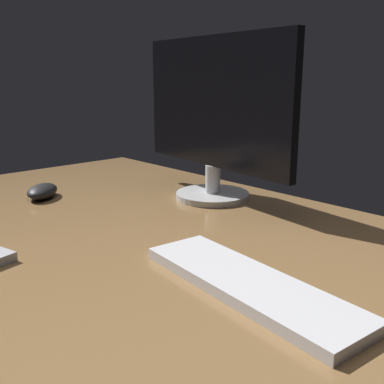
{
  "coord_description": "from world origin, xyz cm",
  "views": [
    {
      "loc": [
        73.66,
        -54.33,
        32.37
      ],
      "look_at": [
        4.2,
        9.67,
        8.0
      ],
      "focal_mm": 42.44,
      "sensor_mm": 36.0,
      "label": 1
    }
  ],
  "objects": [
    {
      "name": "monitor",
      "position": [
        -4.74,
        25.03,
        22.49
      ],
      "size": [
        52.43,
        18.57,
        39.49
      ],
      "rotation": [
        0.0,
        0.0,
        -0.12
      ],
      "color": "silver",
      "rests_on": "desk"
    },
    {
      "name": "desk",
      "position": [
        0.0,
        0.0,
        1.0
      ],
      "size": [
        140.0,
        84.0,
        2.0
      ],
      "primitive_type": "cube",
      "color": "olive",
      "rests_on": "ground"
    },
    {
      "name": "keyboard",
      "position": [
        34.74,
        -7.26,
        2.88
      ],
      "size": [
        38.64,
        14.95,
        1.76
      ],
      "primitive_type": "cube",
      "rotation": [
        0.0,
        0.0,
        -0.11
      ],
      "color": "white",
      "rests_on": "desk"
    },
    {
      "name": "computer_mouse",
      "position": [
        -34.32,
        -6.67,
        3.77
      ],
      "size": [
        12.78,
        12.78,
        3.54
      ],
      "primitive_type": "ellipsoid",
      "rotation": [
        0.0,
        0.0,
        -0.78
      ],
      "color": "black",
      "rests_on": "desk"
    }
  ]
}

